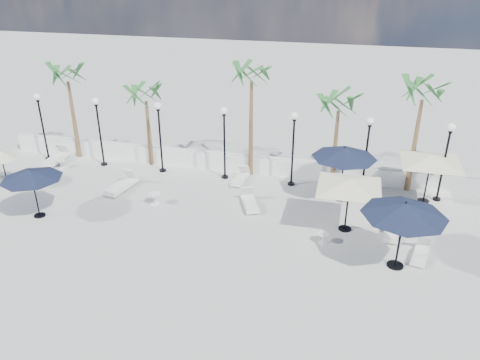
% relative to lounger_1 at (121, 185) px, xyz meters
% --- Properties ---
extents(ground, '(100.00, 100.00, 0.00)m').
position_rel_lounger_1_xyz_m(ground, '(4.61, -3.90, -0.26)').
color(ground, '#A9A9A4').
rests_on(ground, ground).
extents(balustrade, '(26.00, 0.30, 1.01)m').
position_rel_lounger_1_xyz_m(balustrade, '(4.61, 3.60, 0.21)').
color(balustrade, white).
rests_on(balustrade, ground).
extents(lamppost_0, '(0.36, 0.36, 3.84)m').
position_rel_lounger_1_xyz_m(lamppost_0, '(-5.89, 2.60, 2.23)').
color(lamppost_0, black).
rests_on(lamppost_0, ground).
extents(lamppost_1, '(0.36, 0.36, 3.84)m').
position_rel_lounger_1_xyz_m(lamppost_1, '(-2.39, 2.60, 2.23)').
color(lamppost_1, black).
rests_on(lamppost_1, ground).
extents(lamppost_2, '(0.36, 0.36, 3.84)m').
position_rel_lounger_1_xyz_m(lamppost_2, '(1.11, 2.60, 2.23)').
color(lamppost_2, black).
rests_on(lamppost_2, ground).
extents(lamppost_3, '(0.36, 0.36, 3.84)m').
position_rel_lounger_1_xyz_m(lamppost_3, '(4.61, 2.60, 2.23)').
color(lamppost_3, black).
rests_on(lamppost_3, ground).
extents(lamppost_4, '(0.36, 0.36, 3.84)m').
position_rel_lounger_1_xyz_m(lamppost_4, '(8.11, 2.60, 2.23)').
color(lamppost_4, black).
rests_on(lamppost_4, ground).
extents(lamppost_5, '(0.36, 0.36, 3.84)m').
position_rel_lounger_1_xyz_m(lamppost_5, '(11.61, 2.60, 2.23)').
color(lamppost_5, black).
rests_on(lamppost_5, ground).
extents(lamppost_6, '(0.36, 0.36, 3.84)m').
position_rel_lounger_1_xyz_m(lamppost_6, '(15.11, 2.60, 2.23)').
color(lamppost_6, black).
rests_on(lamppost_6, ground).
extents(palm_0, '(2.60, 2.60, 5.50)m').
position_rel_lounger_1_xyz_m(palm_0, '(-4.39, 3.40, 4.27)').
color(palm_0, brown).
rests_on(palm_0, ground).
extents(palm_1, '(2.60, 2.60, 4.70)m').
position_rel_lounger_1_xyz_m(palm_1, '(0.11, 3.40, 3.49)').
color(palm_1, brown).
rests_on(palm_1, ground).
extents(palm_2, '(2.60, 2.60, 6.10)m').
position_rel_lounger_1_xyz_m(palm_2, '(5.81, 3.40, 4.85)').
color(palm_2, brown).
rests_on(palm_2, ground).
extents(palm_3, '(2.60, 2.60, 4.90)m').
position_rel_lounger_1_xyz_m(palm_3, '(10.11, 3.40, 3.69)').
color(palm_3, brown).
rests_on(palm_3, ground).
extents(palm_4, '(2.60, 2.60, 5.70)m').
position_rel_lounger_1_xyz_m(palm_4, '(13.81, 3.40, 4.47)').
color(palm_4, brown).
rests_on(palm_4, ground).
extents(lounger_1, '(0.99, 2.17, 0.78)m').
position_rel_lounger_1_xyz_m(lounger_1, '(0.00, 0.00, 0.00)').
color(lounger_1, silver).
rests_on(lounger_1, ground).
extents(lounger_2, '(0.76, 2.07, 0.76)m').
position_rel_lounger_1_xyz_m(lounger_2, '(-5.19, 2.33, -0.01)').
color(lounger_2, silver).
rests_on(lounger_2, ground).
extents(lounger_3, '(0.69, 1.73, 0.63)m').
position_rel_lounger_1_xyz_m(lounger_3, '(5.52, 2.32, -0.05)').
color(lounger_3, silver).
rests_on(lounger_3, ground).
extents(lounger_4, '(1.22, 1.88, 0.67)m').
position_rel_lounger_1_xyz_m(lounger_4, '(6.57, -0.15, -0.04)').
color(lounger_4, silver).
rests_on(lounger_4, ground).
extents(lounger_5, '(0.64, 1.83, 0.68)m').
position_rel_lounger_1_xyz_m(lounger_5, '(10.99, 2.20, -0.03)').
color(lounger_5, silver).
rests_on(lounger_5, ground).
extents(lounger_6, '(0.93, 1.72, 0.61)m').
position_rel_lounger_1_xyz_m(lounger_6, '(13.88, -2.58, -0.06)').
color(lounger_6, silver).
rests_on(lounger_6, ground).
extents(lounger_7, '(0.70, 1.70, 0.62)m').
position_rel_lounger_1_xyz_m(lounger_7, '(12.84, -1.16, -0.05)').
color(lounger_7, silver).
rests_on(lounger_7, ground).
extents(side_table_0, '(0.45, 0.45, 0.43)m').
position_rel_lounger_1_xyz_m(side_table_0, '(-4.49, 1.71, -0.00)').
color(side_table_0, silver).
rests_on(side_table_0, ground).
extents(side_table_1, '(0.57, 0.57, 0.55)m').
position_rel_lounger_1_xyz_m(side_table_1, '(2.20, -0.99, 0.07)').
color(side_table_1, silver).
rests_on(side_table_1, ground).
extents(side_table_2, '(0.46, 0.46, 0.45)m').
position_rel_lounger_1_xyz_m(side_table_2, '(10.14, -2.45, 0.01)').
color(side_table_2, silver).
rests_on(side_table_2, ground).
extents(parasol_navy_left, '(2.63, 2.63, 2.32)m').
position_rel_lounger_1_xyz_m(parasol_navy_left, '(-2.40, -3.25, 1.78)').
color(parasol_navy_left, black).
rests_on(parasol_navy_left, ground).
extents(parasol_navy_mid, '(3.02, 3.02, 2.71)m').
position_rel_lounger_1_xyz_m(parasol_navy_mid, '(10.61, 1.64, 2.12)').
color(parasol_navy_mid, black).
rests_on(parasol_navy_mid, ground).
extents(parasol_navy_right, '(3.08, 3.08, 2.76)m').
position_rel_lounger_1_xyz_m(parasol_navy_right, '(12.91, -3.38, 2.17)').
color(parasol_navy_right, black).
rests_on(parasol_navy_right, ground).
extents(parasol_cream_sq_a, '(5.23, 5.23, 2.57)m').
position_rel_lounger_1_xyz_m(parasol_cream_sq_a, '(14.48, 2.30, 2.11)').
color(parasol_cream_sq_a, black).
rests_on(parasol_cream_sq_a, ground).
extents(parasol_cream_sq_b, '(5.10, 5.10, 2.56)m').
position_rel_lounger_1_xyz_m(parasol_cream_sq_b, '(10.95, -1.16, 2.10)').
color(parasol_cream_sq_b, black).
rests_on(parasol_cream_sq_b, ground).
extents(parasol_cream_small, '(1.63, 1.63, 2.00)m').
position_rel_lounger_1_xyz_m(parasol_cream_small, '(-5.80, -0.99, 1.45)').
color(parasol_cream_small, black).
rests_on(parasol_cream_small, ground).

